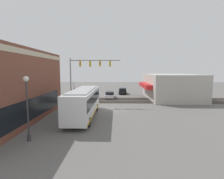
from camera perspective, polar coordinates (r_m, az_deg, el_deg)
ground_plane at (r=25.30m, az=-1.11°, el=-6.54°), size 120.00×120.00×0.00m
shop_building at (r=37.01m, az=18.55°, el=0.99°), size 13.74×10.31×4.83m
city_bus at (r=21.19m, az=-9.22°, el=-3.96°), size 10.91×2.59×3.40m
traffic_signal_gantry at (r=29.19m, az=-8.45°, el=6.54°), size 0.42×8.28×7.64m
crossing_signal at (r=29.93m, az=-12.35°, el=-0.23°), size 1.41×1.18×3.81m
streetlamp at (r=15.15m, az=-25.96°, el=-3.96°), size 0.44×0.44×5.17m
rail_track_near at (r=31.17m, az=-0.63°, el=-4.05°), size 2.60×60.00×0.15m
rail_track_far at (r=34.32m, az=-0.44°, el=-3.09°), size 2.60×60.00×0.15m
parked_car_white at (r=35.59m, az=-0.69°, el=-1.75°), size 4.57×1.82×1.37m
parked_car_black at (r=42.00m, az=3.45°, el=-0.50°), size 4.35×1.82×1.45m
pedestrian_at_crossing at (r=30.57m, az=-8.50°, el=-2.74°), size 0.34×0.34×1.69m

